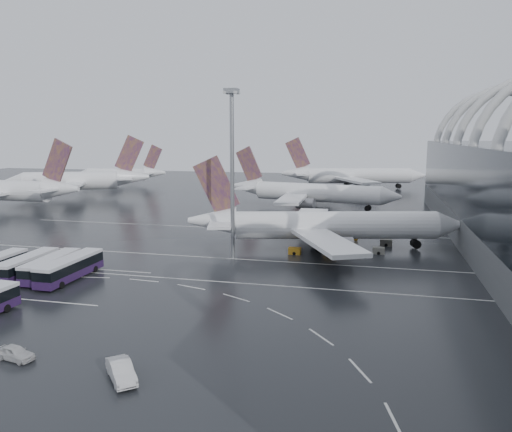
% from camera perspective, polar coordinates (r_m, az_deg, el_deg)
% --- Properties ---
extents(ground, '(420.00, 420.00, 0.00)m').
position_cam_1_polar(ground, '(79.22, -5.33, -6.96)').
color(ground, black).
rests_on(ground, ground).
extents(lane_marking_near, '(120.00, 0.25, 0.01)m').
position_cam_1_polar(lane_marking_near, '(77.41, -5.80, -7.36)').
color(lane_marking_near, white).
rests_on(lane_marking_near, ground).
extents(lane_marking_mid, '(120.00, 0.25, 0.01)m').
position_cam_1_polar(lane_marking_mid, '(90.26, -2.88, -4.89)').
color(lane_marking_mid, white).
rests_on(lane_marking_mid, ground).
extents(lane_marking_far, '(120.00, 0.25, 0.01)m').
position_cam_1_polar(lane_marking_far, '(116.75, 0.96, -1.59)').
color(lane_marking_far, white).
rests_on(lane_marking_far, ground).
extents(bus_bay_line_south, '(28.00, 0.25, 0.01)m').
position_cam_1_polar(bus_bay_line_south, '(77.38, -26.66, -8.35)').
color(bus_bay_line_south, white).
rests_on(bus_bay_line_south, ground).
extents(bus_bay_line_north, '(28.00, 0.25, 0.01)m').
position_cam_1_polar(bus_bay_line_north, '(89.63, -20.09, -5.56)').
color(bus_bay_line_north, white).
rests_on(bus_bay_line_north, ground).
extents(airliner_main, '(53.35, 46.09, 18.24)m').
position_cam_1_polar(airliner_main, '(97.51, 7.54, -1.14)').
color(airliner_main, white).
rests_on(airliner_main, ground).
extents(airliner_gate_b, '(52.94, 46.93, 18.44)m').
position_cam_1_polar(airliner_gate_b, '(151.28, 6.05, 2.64)').
color(airliner_gate_b, white).
rests_on(airliner_gate_b, ground).
extents(airliner_gate_c, '(58.05, 52.76, 20.93)m').
position_cam_1_polar(airliner_gate_c, '(206.45, 10.81, 4.50)').
color(airliner_gate_c, white).
rests_on(airliner_gate_c, ground).
extents(jet_remote_west, '(48.01, 38.60, 21.02)m').
position_cam_1_polar(jet_remote_west, '(166.13, -26.24, 2.61)').
color(jet_remote_west, white).
rests_on(jet_remote_west, ground).
extents(jet_remote_mid, '(48.64, 39.65, 21.87)m').
position_cam_1_polar(jet_remote_mid, '(189.02, -19.41, 3.82)').
color(jet_remote_mid, white).
rests_on(jet_remote_mid, ground).
extents(jet_remote_far, '(40.67, 32.82, 17.69)m').
position_cam_1_polar(jet_remote_far, '(227.54, -15.02, 4.61)').
color(jet_remote_far, white).
rests_on(jet_remote_far, ground).
extents(bus_row_near_b, '(3.38, 12.91, 3.16)m').
position_cam_1_polar(bus_row_near_b, '(87.25, -24.66, -5.08)').
color(bus_row_near_b, '#1F123B').
rests_on(bus_row_near_b, ground).
extents(bus_row_near_c, '(3.71, 13.22, 3.22)m').
position_cam_1_polar(bus_row_near_c, '(84.78, -22.39, -5.31)').
color(bus_row_near_c, '#1F123B').
rests_on(bus_row_near_c, ground).
extents(bus_row_near_d, '(3.47, 13.96, 3.43)m').
position_cam_1_polar(bus_row_near_d, '(82.27, -20.48, -5.55)').
color(bus_row_near_d, '#1F123B').
rests_on(bus_row_near_d, ground).
extents(van_curve_b, '(4.54, 2.47, 1.47)m').
position_cam_1_polar(van_curve_b, '(56.72, -25.85, -13.89)').
color(van_curve_b, silver).
rests_on(van_curve_b, ground).
extents(van_curve_c, '(4.92, 5.28, 1.77)m').
position_cam_1_polar(van_curve_c, '(49.17, -15.15, -16.71)').
color(van_curve_c, silver).
rests_on(van_curve_c, ground).
extents(floodlight_mast, '(2.29, 2.29, 29.91)m').
position_cam_1_polar(floodlight_mast, '(87.90, -2.75, 7.14)').
color(floodlight_mast, gray).
rests_on(floodlight_mast, ground).
extents(gse_cart_belly_a, '(2.47, 1.46, 1.34)m').
position_cam_1_polar(gse_cart_belly_a, '(94.83, 8.44, -3.86)').
color(gse_cart_belly_a, '#C3821A').
rests_on(gse_cart_belly_a, ground).
extents(gse_cart_belly_b, '(2.38, 1.41, 1.30)m').
position_cam_1_polar(gse_cart_belly_b, '(103.61, 14.64, -2.95)').
color(gse_cart_belly_b, slate).
rests_on(gse_cart_belly_b, ground).
extents(gse_cart_belly_c, '(2.26, 1.34, 1.24)m').
position_cam_1_polar(gse_cart_belly_c, '(93.65, 4.44, -3.99)').
color(gse_cart_belly_c, '#C3821A').
rests_on(gse_cart_belly_c, ground).
extents(gse_cart_belly_d, '(2.24, 1.32, 1.22)m').
position_cam_1_polar(gse_cart_belly_d, '(96.35, 13.83, -3.87)').
color(gse_cart_belly_d, slate).
rests_on(gse_cart_belly_d, ground).
extents(gse_cart_belly_e, '(2.51, 1.48, 1.37)m').
position_cam_1_polar(gse_cart_belly_e, '(108.09, 10.89, -2.29)').
color(gse_cart_belly_e, '#C3821A').
rests_on(gse_cart_belly_e, ground).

